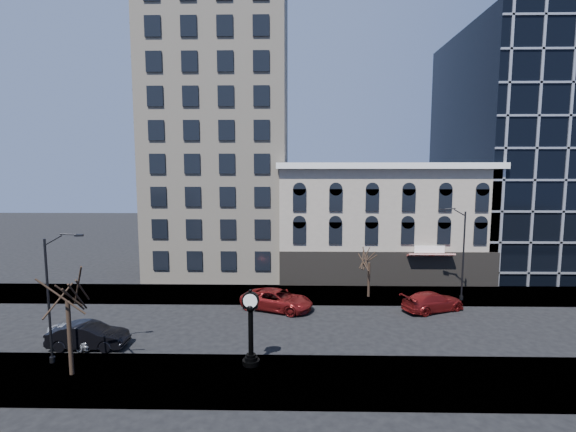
{
  "coord_description": "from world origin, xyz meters",
  "views": [
    {
      "loc": [
        2.68,
        -30.35,
        11.94
      ],
      "look_at": [
        2.0,
        4.0,
        8.0
      ],
      "focal_mm": 26.0,
      "sensor_mm": 36.0,
      "label": 1
    }
  ],
  "objects_px": {
    "street_clock": "(251,331)",
    "car_near_b": "(88,335)",
    "car_near_a": "(75,334)",
    "street_lamp_near": "(57,264)"
  },
  "relations": [
    {
      "from": "street_clock",
      "to": "car_near_b",
      "type": "height_order",
      "value": "street_clock"
    },
    {
      "from": "street_lamp_near",
      "to": "car_near_b",
      "type": "xyz_separation_m",
      "value": [
        0.47,
        2.27,
        -5.41
      ]
    },
    {
      "from": "street_clock",
      "to": "street_lamp_near",
      "type": "distance_m",
      "value": 12.3
    },
    {
      "from": "street_clock",
      "to": "car_near_b",
      "type": "distance_m",
      "value": 11.5
    },
    {
      "from": "car_near_a",
      "to": "car_near_b",
      "type": "distance_m",
      "value": 1.27
    },
    {
      "from": "car_near_b",
      "to": "street_lamp_near",
      "type": "bearing_deg",
      "value": 167.97
    },
    {
      "from": "street_lamp_near",
      "to": "car_near_b",
      "type": "distance_m",
      "value": 5.88
    },
    {
      "from": "car_near_a",
      "to": "car_near_b",
      "type": "relative_size",
      "value": 0.83
    },
    {
      "from": "street_clock",
      "to": "car_near_a",
      "type": "distance_m",
      "value": 12.75
    },
    {
      "from": "street_clock",
      "to": "car_near_a",
      "type": "height_order",
      "value": "street_clock"
    }
  ]
}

